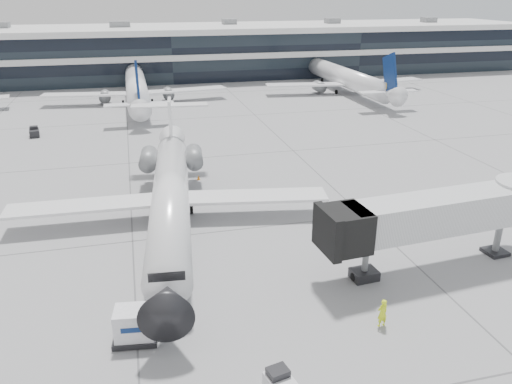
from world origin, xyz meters
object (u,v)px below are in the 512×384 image
object	(u,v)px
ramp_worker	(382,313)
cargo_uld	(135,325)
jet_bridge	(449,212)
regional_jet	(171,192)

from	to	relation	value
ramp_worker	cargo_uld	xyz separation A→B (m)	(-14.24, 2.22, 0.10)
jet_bridge	ramp_worker	size ratio (longest dim) A/B	9.67
ramp_worker	cargo_uld	bearing A→B (deg)	-17.55
jet_bridge	regional_jet	bearing A→B (deg)	142.01
regional_jet	cargo_uld	xyz separation A→B (m)	(-3.50, -15.60, -1.66)
jet_bridge	ramp_worker	world-z (taller)	jet_bridge
regional_jet	jet_bridge	xyz separation A→B (m)	(18.44, -12.24, 1.46)
regional_jet	cargo_uld	size ratio (longest dim) A/B	12.60
jet_bridge	cargo_uld	world-z (taller)	jet_bridge
jet_bridge	cargo_uld	distance (m)	22.41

